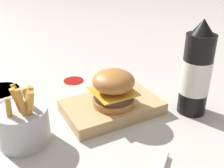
{
  "coord_description": "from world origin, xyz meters",
  "views": [
    {
      "loc": [
        -0.25,
        -0.47,
        0.36
      ],
      "look_at": [
        0.02,
        0.03,
        0.08
      ],
      "focal_mm": 42.0,
      "sensor_mm": 36.0,
      "label": 1
    }
  ],
  "objects": [
    {
      "name": "side_bowl",
      "position": [
        -0.22,
        0.16,
        0.03
      ],
      "size": [
        0.12,
        0.12,
        0.06
      ],
      "color": "silver",
      "rests_on": "ground_plane"
    },
    {
      "name": "ground_plane",
      "position": [
        0.0,
        0.0,
        0.0
      ],
      "size": [
        6.0,
        6.0,
        0.0
      ],
      "primitive_type": "plane",
      "color": "#B7B2A8"
    },
    {
      "name": "ketchup_puddle",
      "position": [
        0.0,
        0.25,
        0.0
      ],
      "size": [
        0.06,
        0.06,
        0.0
      ],
      "color": "#9E140F",
      "rests_on": "ground_plane"
    },
    {
      "name": "burger",
      "position": [
        0.02,
        0.02,
        0.08
      ],
      "size": [
        0.1,
        0.1,
        0.09
      ],
      "color": "#AD6B33",
      "rests_on": "serving_board"
    },
    {
      "name": "serving_board",
      "position": [
        0.02,
        0.03,
        0.02
      ],
      "size": [
        0.24,
        0.15,
        0.03
      ],
      "color": "tan",
      "rests_on": "ground_plane"
    },
    {
      "name": "ketchup_bottle",
      "position": [
        0.2,
        -0.06,
        0.11
      ],
      "size": [
        0.07,
        0.07,
        0.24
      ],
      "color": "black",
      "rests_on": "ground_plane"
    },
    {
      "name": "fries_basket",
      "position": [
        -0.2,
        0.01,
        0.04
      ],
      "size": [
        0.11,
        0.11,
        0.14
      ],
      "color": "#B7B7BC",
      "rests_on": "ground_plane"
    }
  ]
}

